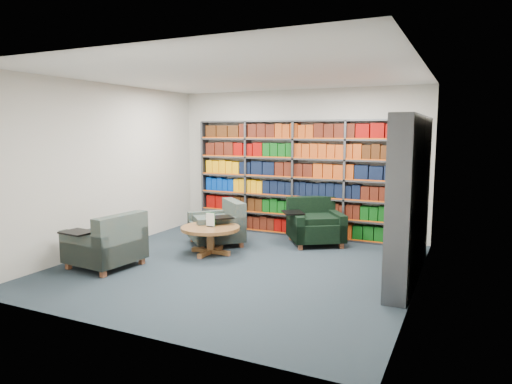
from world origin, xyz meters
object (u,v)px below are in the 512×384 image
at_px(chair_teal_left, 221,227).
at_px(coffee_table, 210,232).
at_px(chair_green_right, 314,225).
at_px(chair_teal_front, 109,246).

height_order(chair_teal_left, coffee_table, chair_teal_left).
xyz_separation_m(chair_green_right, chair_teal_front, (-2.27, -2.74, 0.00)).
distance_m(chair_green_right, coffee_table, 1.95).
bearing_deg(chair_teal_left, coffee_table, -75.31).
bearing_deg(chair_green_right, chair_teal_front, -129.73).
distance_m(chair_green_right, chair_teal_front, 3.56).
relative_size(chair_teal_left, chair_teal_front, 1.09).
relative_size(chair_teal_left, coffee_table, 1.25).
distance_m(chair_teal_left, chair_green_right, 1.68).
xyz_separation_m(chair_teal_left, chair_teal_front, (-0.80, -1.93, 0.02)).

